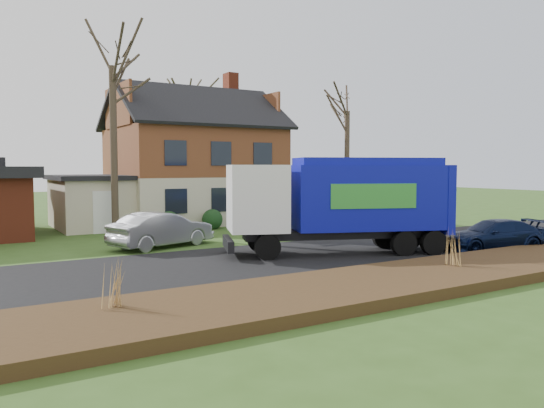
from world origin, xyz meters
TOP-DOWN VIEW (x-y plane):
  - ground at (0.00, 0.00)m, footprint 120.00×120.00m
  - road at (0.00, 0.00)m, footprint 80.00×7.00m
  - mulch_verge at (0.00, -5.30)m, footprint 80.00×3.50m
  - main_house at (1.49, 13.91)m, footprint 12.95×8.95m
  - garbage_truck at (2.09, -0.17)m, footprint 8.69×5.14m
  - silver_sedan at (-3.25, 4.92)m, footprint 4.65×2.85m
  - navy_wagon at (7.53, -2.68)m, footprint 4.51×2.88m
  - tree_front_west at (-3.82, 9.98)m, footprint 3.78×3.78m
  - tree_front_east at (9.93, 9.29)m, footprint 3.41×3.41m
  - tree_back at (4.48, 21.56)m, footprint 3.76×3.76m
  - grass_clump_west at (-7.68, -4.65)m, footprint 0.38×0.31m
  - grass_clump_mid at (2.48, -5.05)m, footprint 0.38×0.31m

SIDE VIEW (x-z plane):
  - ground at x=0.00m, z-range 0.00..0.00m
  - road at x=0.00m, z-range 0.00..0.02m
  - mulch_verge at x=0.00m, z-range 0.00..0.30m
  - navy_wagon at x=7.53m, z-range 0.00..1.22m
  - silver_sedan at x=-3.25m, z-range 0.00..1.45m
  - grass_clump_west at x=-7.68m, z-range 0.30..1.30m
  - grass_clump_mid at x=2.48m, z-range 0.30..1.35m
  - garbage_truck at x=2.09m, z-range 0.28..3.89m
  - main_house at x=1.49m, z-range -0.60..8.66m
  - tree_front_east at x=9.93m, z-range 2.96..12.42m
  - tree_front_west at x=-3.82m, z-range 3.64..14.86m
  - tree_back at x=4.48m, z-range 3.97..15.88m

